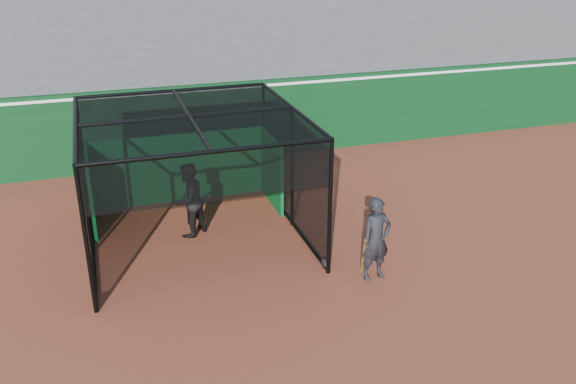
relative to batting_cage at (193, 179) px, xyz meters
name	(u,v)px	position (x,y,z in m)	size (l,w,h in m)	color
ground	(277,298)	(1.05, -3.14, -1.51)	(120.00, 120.00, 0.00)	brown
outfield_wall	(198,122)	(1.05, 5.36, -0.22)	(50.00, 0.50, 2.50)	#093515
grandstand	(173,4)	(1.05, 9.13, 2.97)	(50.00, 7.85, 8.95)	#4C4C4F
batting_cage	(193,179)	(0.00, 0.00, 0.00)	(4.90, 5.09, 3.02)	black
batter	(188,200)	(-0.11, 0.21, -0.60)	(0.89, 0.69, 1.83)	black
on_deck_player	(376,239)	(3.26, -3.00, -0.59)	(0.73, 0.55, 1.83)	black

